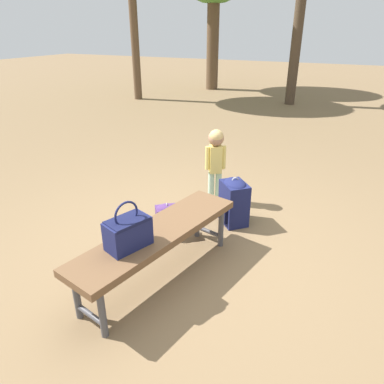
% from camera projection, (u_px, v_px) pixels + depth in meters
% --- Properties ---
extents(ground_plane, '(40.00, 40.00, 0.00)m').
position_uv_depth(ground_plane, '(185.00, 250.00, 3.34)').
color(ground_plane, brown).
rests_on(ground_plane, ground).
extents(park_bench, '(1.65, 0.75, 0.45)m').
position_uv_depth(park_bench, '(158.00, 236.00, 2.83)').
color(park_bench, brown).
rests_on(park_bench, ground).
extents(handbag, '(0.36, 0.28, 0.37)m').
position_uv_depth(handbag, '(128.00, 232.00, 2.54)').
color(handbag, '#191E4C').
rests_on(handbag, park_bench).
extents(child_standing, '(0.18, 0.21, 0.88)m').
position_uv_depth(child_standing, '(216.00, 155.00, 4.04)').
color(child_standing, '#B2D8B2').
rests_on(child_standing, ground).
extents(backpack_large, '(0.38, 0.38, 0.52)m').
position_uv_depth(backpack_large, '(234.00, 200.00, 3.71)').
color(backpack_large, '#191E4C').
rests_on(backpack_large, ground).
extents(backpack_small, '(0.25, 0.26, 0.36)m').
position_uv_depth(backpack_small, '(167.00, 219.00, 3.52)').
color(backpack_small, '#4C2D66').
rests_on(backpack_small, ground).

